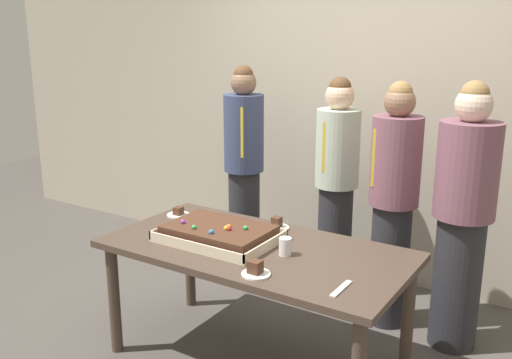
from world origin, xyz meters
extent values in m
cube|color=#B2A893|center=(0.00, 1.60, 1.50)|extent=(8.00, 0.12, 3.00)
cube|color=#47382D|center=(0.00, 0.00, 0.72)|extent=(1.75, 0.89, 0.04)
cylinder|color=#47382D|center=(-0.79, -0.36, 0.35)|extent=(0.07, 0.07, 0.70)
cylinder|color=#47382D|center=(-0.79, 0.36, 0.35)|extent=(0.07, 0.07, 0.70)
cylinder|color=#47382D|center=(0.79, 0.36, 0.35)|extent=(0.07, 0.07, 0.70)
cube|color=beige|center=(-0.24, -0.03, 0.74)|extent=(0.67, 0.47, 0.01)
cube|color=beige|center=(-0.24, -0.26, 0.77)|extent=(0.67, 0.01, 0.05)
cube|color=beige|center=(-0.24, 0.20, 0.77)|extent=(0.67, 0.01, 0.05)
cube|color=beige|center=(-0.56, -0.03, 0.77)|extent=(0.01, 0.47, 0.05)
cube|color=beige|center=(0.09, -0.03, 0.77)|extent=(0.01, 0.47, 0.05)
cube|color=#4C2D1E|center=(-0.24, -0.03, 0.79)|extent=(0.60, 0.40, 0.08)
sphere|color=red|center=(-0.14, -0.06, 0.84)|extent=(0.03, 0.03, 0.03)
sphere|color=orange|center=(-0.16, -0.03, 0.84)|extent=(0.03, 0.03, 0.03)
sphere|color=#2D84E0|center=(-0.20, -0.16, 0.84)|extent=(0.03, 0.03, 0.03)
sphere|color=green|center=(-0.33, -0.15, 0.84)|extent=(0.03, 0.03, 0.03)
sphere|color=yellow|center=(-0.16, -0.06, 0.84)|extent=(0.03, 0.03, 0.03)
sphere|color=purple|center=(-0.44, -0.11, 0.84)|extent=(0.03, 0.03, 0.03)
sphere|color=green|center=(-0.07, 0.00, 0.84)|extent=(0.03, 0.03, 0.03)
cylinder|color=white|center=(0.21, -0.32, 0.74)|extent=(0.15, 0.15, 0.01)
cube|color=#4C2D1E|center=(0.20, -0.32, 0.78)|extent=(0.06, 0.06, 0.07)
cylinder|color=white|center=(-0.74, 0.19, 0.74)|extent=(0.15, 0.15, 0.01)
cube|color=#4C2D1E|center=(-0.73, 0.19, 0.77)|extent=(0.05, 0.06, 0.05)
cylinder|color=white|center=(-0.05, 0.33, 0.74)|extent=(0.15, 0.15, 0.01)
cube|color=#4C2D1E|center=(-0.06, 0.34, 0.78)|extent=(0.05, 0.05, 0.06)
cylinder|color=white|center=(0.20, -0.02, 0.79)|extent=(0.07, 0.07, 0.10)
cube|color=silver|center=(0.64, -0.24, 0.74)|extent=(0.03, 0.20, 0.01)
cylinder|color=#28282D|center=(-0.02, 1.12, 0.42)|extent=(0.25, 0.25, 0.83)
cylinder|color=#B7C6B2|center=(-0.02, 1.12, 1.11)|extent=(0.32, 0.32, 0.56)
cube|color=gold|center=(-0.05, 0.98, 1.14)|extent=(0.04, 0.02, 0.36)
sphere|color=beige|center=(-0.02, 1.12, 1.49)|extent=(0.21, 0.21, 0.21)
sphere|color=brown|center=(-0.02, 1.12, 1.54)|extent=(0.16, 0.16, 0.16)
cylinder|color=#28282D|center=(0.49, 0.89, 0.42)|extent=(0.26, 0.26, 0.84)
cylinder|color=#7A4C5B|center=(0.49, 0.89, 1.13)|extent=(0.32, 0.32, 0.58)
cube|color=gold|center=(0.40, 0.77, 1.16)|extent=(0.04, 0.02, 0.37)
sphere|color=#8C664C|center=(0.49, 0.89, 1.50)|extent=(0.20, 0.20, 0.20)
sphere|color=olive|center=(0.49, 0.89, 1.56)|extent=(0.15, 0.15, 0.15)
cylinder|color=#28282D|center=(-0.74, 0.98, 0.44)|extent=(0.24, 0.24, 0.88)
cylinder|color=#384266|center=(-0.74, 0.98, 1.18)|extent=(0.31, 0.31, 0.59)
cube|color=gold|center=(-0.67, 0.85, 1.21)|extent=(0.04, 0.02, 0.37)
sphere|color=#8C664C|center=(-0.74, 0.98, 1.56)|extent=(0.19, 0.19, 0.19)
sphere|color=brown|center=(-0.74, 0.98, 1.61)|extent=(0.15, 0.15, 0.15)
cylinder|color=#28282D|center=(0.94, 0.84, 0.42)|extent=(0.29, 0.29, 0.85)
cylinder|color=#7A4C5B|center=(0.94, 0.84, 1.14)|extent=(0.36, 0.36, 0.58)
sphere|color=beige|center=(0.94, 0.84, 1.52)|extent=(0.21, 0.21, 0.21)
sphere|color=olive|center=(0.94, 0.84, 1.58)|extent=(0.16, 0.16, 0.16)
camera|label=1|loc=(1.62, -2.53, 1.93)|focal=39.52mm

